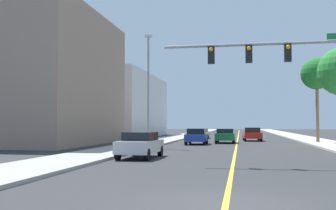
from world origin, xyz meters
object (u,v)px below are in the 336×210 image
(car_silver, at_px, (140,144))
(car_green, at_px, (225,135))
(car_blue, at_px, (197,136))
(car_white, at_px, (194,134))
(car_red, at_px, (252,134))
(traffic_signal_mast, at_px, (305,65))
(palm_far, at_px, (317,74))
(car_yellow, at_px, (201,133))
(street_lamp, at_px, (148,85))

(car_silver, bearing_deg, car_green, -100.27)
(car_blue, bearing_deg, car_green, 52.18)
(car_white, relative_size, car_red, 0.91)
(traffic_signal_mast, xyz_separation_m, car_green, (-4.49, 21.70, -3.88))
(palm_far, distance_m, car_red, 10.06)
(traffic_signal_mast, relative_size, palm_far, 1.24)
(car_green, distance_m, car_silver, 19.30)
(traffic_signal_mast, bearing_deg, palm_far, 78.56)
(car_white, distance_m, car_silver, 25.64)
(car_white, bearing_deg, car_green, 118.29)
(palm_far, xyz_separation_m, car_blue, (-11.46, -3.51, -6.00))
(car_green, height_order, car_yellow, car_green)
(car_white, bearing_deg, car_silver, 88.10)
(street_lamp, height_order, car_white, street_lamp)
(car_red, bearing_deg, car_silver, -108.35)
(car_red, distance_m, car_blue, 10.26)
(car_white, bearing_deg, palm_far, 151.44)
(car_green, relative_size, car_yellow, 1.11)
(traffic_signal_mast, xyz_separation_m, car_red, (-1.69, 27.20, -3.87))
(car_green, distance_m, car_red, 6.17)
(traffic_signal_mast, bearing_deg, street_lamp, 129.59)
(traffic_signal_mast, height_order, street_lamp, street_lamp)
(car_blue, bearing_deg, traffic_signal_mast, -69.23)
(car_yellow, bearing_deg, car_silver, 90.33)
(palm_far, height_order, car_yellow, palm_far)
(traffic_signal_mast, bearing_deg, car_yellow, 103.41)
(palm_far, distance_m, car_white, 15.59)
(car_white, relative_size, car_blue, 0.96)
(car_white, xyz_separation_m, car_silver, (-0.17, -25.64, 0.04))
(traffic_signal_mast, distance_m, palm_far, 22.48)
(car_silver, bearing_deg, street_lamp, -77.76)
(car_white, distance_m, car_blue, 10.13)
(car_green, xyz_separation_m, car_silver, (-4.05, -18.87, 0.01))
(car_green, bearing_deg, car_yellow, 106.20)
(car_green, bearing_deg, car_silver, -102.26)
(traffic_signal_mast, distance_m, car_yellow, 35.35)
(car_blue, relative_size, car_silver, 0.97)
(car_yellow, bearing_deg, car_white, 88.85)
(car_red, distance_m, car_silver, 25.31)
(palm_far, relative_size, car_green, 1.83)
(palm_far, relative_size, car_white, 2.13)
(street_lamp, relative_size, car_red, 2.12)
(car_red, xyz_separation_m, car_silver, (-6.84, -24.37, 0.00))
(street_lamp, distance_m, car_white, 16.71)
(street_lamp, relative_size, palm_far, 1.10)
(palm_far, height_order, car_white, palm_far)
(palm_far, height_order, car_red, palm_far)
(street_lamp, height_order, palm_far, street_lamp)
(street_lamp, distance_m, car_silver, 10.71)
(car_green, xyz_separation_m, car_yellow, (-3.66, 12.47, -0.05))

